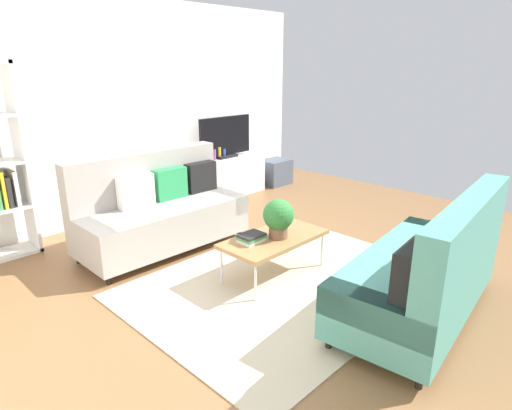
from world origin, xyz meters
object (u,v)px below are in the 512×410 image
coffee_table (274,239)px  vase_0 (194,158)px  tv (225,138)px  vase_1 (203,155)px  tv_console (225,177)px  potted_plant (279,217)px  couch_beige (160,211)px  bottle_1 (219,153)px  couch_green (427,270)px  storage_trunk (275,172)px  table_book_0 (252,240)px  bottle_0 (214,155)px  bottle_2 (224,153)px

coffee_table → vase_0: size_ratio=8.50×
tv → vase_1: size_ratio=6.07×
tv_console → potted_plant: potted_plant is taller
couch_beige → bottle_1: bearing=-150.1°
tv_console → vase_0: size_ratio=10.82×
couch_green → storage_trunk: 4.45m
couch_beige → table_book_0: size_ratio=7.96×
table_book_0 → bottle_0: size_ratio=1.44×
storage_trunk → bottle_2: bearing=177.0°
tv_console → tv: bearing=-90.0°
vase_1 → vase_0: bearing=180.0°
potted_plant → storage_trunk: bearing=42.4°
couch_beige → tv: 2.23m
potted_plant → bottle_0: 2.75m
potted_plant → bottle_0: bearing=62.8°
coffee_table → couch_green: bearing=-78.5°
bottle_1 → tv: bearing=7.7°
coffee_table → bottle_0: bottle_0 is taller
tv → potted_plant: size_ratio=2.57×
tv_console → tv: tv is taller
potted_plant → bottle_0: (1.25, 2.45, 0.09)m
coffee_table → storage_trunk: (2.63, 2.35, -0.17)m
vase_0 → vase_1: vase_1 is taller
tv_console → bottle_1: bottle_1 is taller
vase_1 → bottle_1: size_ratio=0.90×
table_book_0 → bottle_2: bottle_2 is taller
potted_plant → tv_console: bearing=58.7°
tv_console → bottle_1: bearing=-164.9°
storage_trunk → table_book_0: table_book_0 is taller
couch_beige → bottle_0: (1.66, 0.99, 0.27)m
vase_0 → bottle_2: size_ratio=0.89×
bottle_1 → vase_1: bearing=161.0°
tv_console → tv: size_ratio=1.40×
storage_trunk → bottle_2: 1.25m
couch_beige → bottle_0: bearing=-148.6°
table_book_0 → bottle_2: size_ratio=1.64×
tv_console → storage_trunk: size_ratio=2.69×
table_book_0 → bottle_0: bottle_0 is taller
coffee_table → tv: (1.53, 2.43, 0.56)m
vase_0 → couch_green: bearing=-99.6°
coffee_table → bottle_1: (1.39, 2.41, 0.34)m
potted_plant → vase_0: potted_plant is taller
bottle_0 → bottle_2: 0.21m
vase_0 → bottle_1: 0.44m
bottle_2 → tv_console: bearing=39.3°
table_book_0 → potted_plant: bearing=-22.7°
storage_trunk → bottle_0: 1.45m
coffee_table → vase_0: bearing=69.1°
tv_console → vase_0: vase_0 is taller
bottle_2 → vase_1: bearing=166.0°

